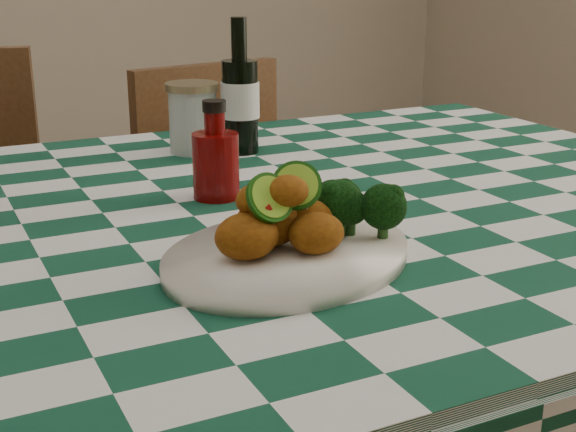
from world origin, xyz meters
name	(u,v)px	position (x,y,z in m)	size (l,w,h in m)	color
plate	(288,256)	(0.04, -0.20, 0.80)	(0.30, 0.24, 0.02)	white
fried_chicken_pile	(284,213)	(0.03, -0.20, 0.85)	(0.13, 0.09, 0.08)	#8B4E0D
broccoli_side	(355,207)	(0.13, -0.19, 0.83)	(0.08, 0.08, 0.06)	black
ketchup_bottle	(215,150)	(0.06, 0.06, 0.85)	(0.06, 0.06, 0.14)	#620504
mason_jar	(193,118)	(0.12, 0.34, 0.85)	(0.09, 0.09, 0.12)	#B2BCBA
beer_bottle	(240,86)	(0.19, 0.30, 0.90)	(0.06, 0.06, 0.23)	black
wooden_chair_right	(251,255)	(0.38, 0.70, 0.43)	(0.39, 0.41, 0.86)	#472814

